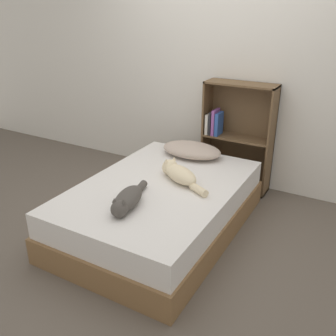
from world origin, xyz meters
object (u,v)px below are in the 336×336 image
(cat_dark, at_px, (127,200))
(cat_light, at_px, (179,173))
(bookshelf, at_px, (236,135))
(pillow, at_px, (192,150))
(bed, at_px, (160,207))

(cat_dark, bearing_deg, cat_light, 156.23)
(bookshelf, bearing_deg, pillow, -123.62)
(bed, relative_size, cat_light, 3.42)
(bed, distance_m, pillow, 0.78)
(pillow, bearing_deg, cat_dark, -88.15)
(bed, bearing_deg, cat_dark, -91.87)
(cat_light, height_order, bookshelf, bookshelf)
(bed, height_order, bookshelf, bookshelf)
(bookshelf, bearing_deg, cat_light, -98.16)
(pillow, height_order, cat_light, cat_light)
(cat_light, bearing_deg, cat_dark, 106.96)
(cat_dark, distance_m, bookshelf, 1.65)
(cat_dark, bearing_deg, bookshelf, 158.00)
(cat_dark, height_order, bookshelf, bookshelf)
(pillow, distance_m, cat_light, 0.59)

